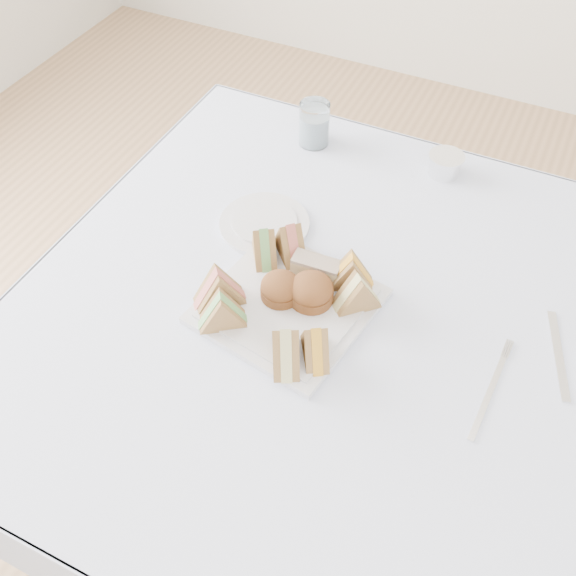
% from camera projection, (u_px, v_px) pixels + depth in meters
% --- Properties ---
extents(floor, '(4.00, 4.00, 0.00)m').
position_uv_depth(floor, '(318.00, 498.00, 1.61)').
color(floor, '#9E7751').
rests_on(floor, ground).
extents(table, '(0.90, 0.90, 0.74)m').
position_uv_depth(table, '(324.00, 425.00, 1.33)').
color(table, brown).
rests_on(table, floor).
extents(tablecloth, '(1.02, 1.02, 0.01)m').
position_uv_depth(tablecloth, '(333.00, 312.00, 1.05)').
color(tablecloth, white).
rests_on(tablecloth, table).
extents(serving_plate, '(0.29, 0.29, 0.01)m').
position_uv_depth(serving_plate, '(288.00, 306.00, 1.05)').
color(serving_plate, silver).
rests_on(serving_plate, tablecloth).
extents(sandwich_fl_a, '(0.09, 0.09, 0.07)m').
position_uv_depth(sandwich_fl_a, '(219.00, 286.00, 1.02)').
color(sandwich_fl_a, '#A37850').
rests_on(sandwich_fl_a, serving_plate).
extents(sandwich_fl_b, '(0.08, 0.07, 0.07)m').
position_uv_depth(sandwich_fl_b, '(222.00, 309.00, 0.99)').
color(sandwich_fl_b, '#A37850').
rests_on(sandwich_fl_b, serving_plate).
extents(sandwich_fr_a, '(0.07, 0.08, 0.07)m').
position_uv_depth(sandwich_fr_a, '(315.00, 342.00, 0.95)').
color(sandwich_fr_a, '#A37850').
rests_on(sandwich_fr_a, serving_plate).
extents(sandwich_fr_b, '(0.07, 0.09, 0.07)m').
position_uv_depth(sandwich_fr_b, '(286.00, 345.00, 0.94)').
color(sandwich_fr_b, '#A37850').
rests_on(sandwich_fr_b, serving_plate).
extents(sandwich_bl_a, '(0.07, 0.08, 0.07)m').
position_uv_depth(sandwich_bl_a, '(264.00, 244.00, 1.08)').
color(sandwich_bl_a, '#A37850').
rests_on(sandwich_bl_a, serving_plate).
extents(sandwich_bl_b, '(0.08, 0.08, 0.07)m').
position_uv_depth(sandwich_bl_b, '(290.00, 240.00, 1.09)').
color(sandwich_bl_b, '#A37850').
rests_on(sandwich_bl_b, serving_plate).
extents(sandwich_br_a, '(0.08, 0.08, 0.07)m').
position_uv_depth(sandwich_br_a, '(357.00, 291.00, 1.01)').
color(sandwich_br_a, '#A37850').
rests_on(sandwich_br_a, serving_plate).
extents(sandwich_br_b, '(0.09, 0.07, 0.07)m').
position_uv_depth(sandwich_br_b, '(351.00, 271.00, 1.04)').
color(sandwich_br_b, '#A37850').
rests_on(sandwich_br_b, serving_plate).
extents(scone_left, '(0.07, 0.07, 0.04)m').
position_uv_depth(scone_left, '(281.00, 288.00, 1.03)').
color(scone_left, brown).
rests_on(scone_left, serving_plate).
extents(scone_right, '(0.09, 0.09, 0.05)m').
position_uv_depth(scone_right, '(311.00, 291.00, 1.03)').
color(scone_right, brown).
rests_on(scone_right, serving_plate).
extents(pastry_slice, '(0.08, 0.04, 0.04)m').
position_uv_depth(pastry_slice, '(317.00, 268.00, 1.07)').
color(pastry_slice, '#D4BA77').
rests_on(pastry_slice, serving_plate).
extents(side_plate, '(0.18, 0.18, 0.01)m').
position_uv_depth(side_plate, '(264.00, 224.00, 1.18)').
color(side_plate, silver).
rests_on(side_plate, tablecloth).
extents(water_glass, '(0.07, 0.07, 0.09)m').
position_uv_depth(water_glass, '(314.00, 124.00, 1.31)').
color(water_glass, white).
rests_on(water_glass, tablecloth).
extents(tea_strainer, '(0.09, 0.09, 0.04)m').
position_uv_depth(tea_strainer, '(445.00, 165.00, 1.26)').
color(tea_strainer, white).
rests_on(tea_strainer, tablecloth).
extents(knife, '(0.06, 0.17, 0.00)m').
position_uv_depth(knife, '(558.00, 355.00, 0.99)').
color(knife, white).
rests_on(knife, tablecloth).
extents(fork, '(0.02, 0.16, 0.00)m').
position_uv_depth(fork, '(488.00, 397.00, 0.94)').
color(fork, white).
rests_on(fork, tablecloth).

